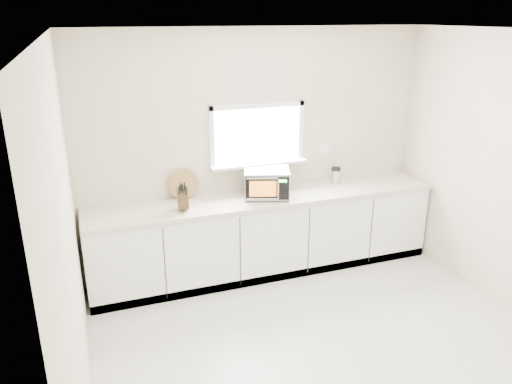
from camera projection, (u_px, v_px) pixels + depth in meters
name	position (u px, v px, depth m)	size (l,w,h in m)	color
ground	(335.00, 359.00, 4.31)	(4.00, 4.00, 0.00)	beige
back_wall	(257.00, 151.00, 5.62)	(4.00, 0.17, 2.70)	beige
cabinets	(265.00, 236.00, 5.67)	(3.92, 0.60, 0.88)	white
countertop	(266.00, 198.00, 5.51)	(3.92, 0.64, 0.04)	beige
microwave	(267.00, 183.00, 5.44)	(0.57, 0.51, 0.31)	black
knife_block	(183.00, 197.00, 5.09)	(0.12, 0.22, 0.31)	#443018
cutting_board	(183.00, 184.00, 5.39)	(0.33, 0.33, 0.02)	#A1773E
coffee_grinder	(336.00, 175.00, 5.91)	(0.11, 0.11, 0.20)	#A7A9AF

